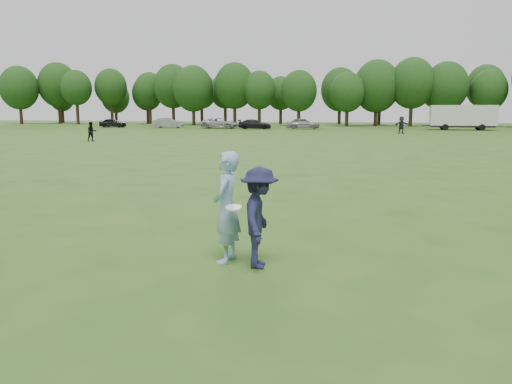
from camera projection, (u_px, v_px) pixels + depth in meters
ground at (221, 259)px, 8.92m from camera, size 200.00×200.00×0.00m
thrower at (226, 207)px, 8.60m from camera, size 0.47×0.71×1.94m
defender at (259, 217)px, 8.33m from camera, size 0.77×1.17×1.71m
player_far_a at (92, 132)px, 41.53m from camera, size 0.99×1.00×1.63m
player_far_d at (402, 125)px, 55.04m from camera, size 1.86×1.25×1.92m
car_a at (113, 123)px, 74.07m from camera, size 3.99×1.76×1.34m
car_b at (168, 123)px, 72.36m from camera, size 4.58×1.98×1.47m
car_c at (220, 123)px, 70.17m from camera, size 5.34×2.55×1.47m
car_d at (255, 124)px, 68.00m from camera, size 4.69×2.36×1.31m
car_e at (303, 123)px, 67.78m from camera, size 4.70×2.36×1.54m
disc_in_play at (234, 208)px, 8.23m from camera, size 0.32×0.32×0.09m
cargo_trailer at (463, 116)px, 64.43m from camera, size 9.00×2.75×3.20m
treeline at (376, 87)px, 81.14m from camera, size 130.35×18.39×11.74m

